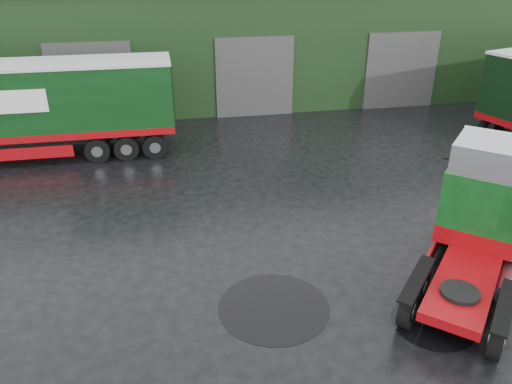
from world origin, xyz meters
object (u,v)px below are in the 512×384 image
hero_tractor (479,230)px  tree_back_b (315,5)px  warehouse (236,35)px  trailer_left (15,112)px

hero_tractor → tree_back_b: 32.30m
warehouse → tree_back_b: (8.00, 10.00, 0.59)m
hero_tractor → warehouse: bearing=138.7°
trailer_left → hero_tractor: bearing=-131.9°
trailer_left → tree_back_b: (18.61, 20.00, 1.77)m
warehouse → tree_back_b: tree_back_b is taller
warehouse → hero_tractor: bearing=-83.5°
trailer_left → tree_back_b: tree_back_b is taller
warehouse → trailer_left: warehouse is taller
tree_back_b → trailer_left: bearing=-132.9°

